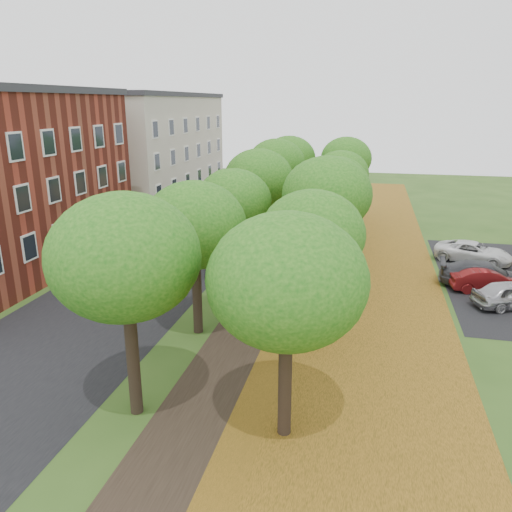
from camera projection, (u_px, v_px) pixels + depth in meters
The scene contains 11 objects.
ground at pixel (202, 421), 15.61m from camera, with size 120.00×120.00×0.00m, color #2D4C19.
street_asphalt at pixel (165, 261), 31.17m from camera, with size 8.00×70.00×0.01m, color black.
footpath at pixel (284, 270), 29.58m from camera, with size 3.20×70.00×0.01m, color black.
leaf_verge at pixel (370, 276), 28.52m from camera, with size 7.50×70.00×0.01m, color #9E661D.
tree_row_west at pixel (247, 188), 28.61m from camera, with size 4.33×34.33×6.71m.
tree_row_east at pixel (331, 191), 27.60m from camera, with size 4.33×34.33×6.71m.
building_cream at pixel (144, 149), 48.41m from camera, with size 10.30×20.30×10.40m.
bench at pixel (261, 319), 21.83m from camera, with size 0.67×1.79×0.83m.
car_red at pixel (487, 280), 26.12m from camera, with size 1.33×3.82×1.26m, color maroon.
car_grey at pixel (485, 275), 26.64m from camera, with size 1.91×4.70×1.36m, color #2E2F33.
car_white at pixel (473, 252), 30.93m from camera, with size 2.09×4.53×1.26m, color silver.
Camera 1 is at (4.62, -12.68, 9.54)m, focal length 35.00 mm.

